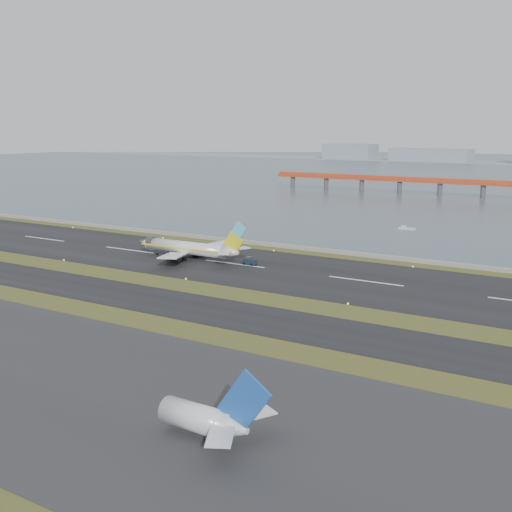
# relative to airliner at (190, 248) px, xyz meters

# --- Properties ---
(ground) EXTENTS (1000.00, 1000.00, 0.00)m
(ground) POSITION_rel_airliner_xyz_m (14.56, -28.18, -3.46)
(ground) COLOR #3E4C1B
(ground) RESTS_ON ground
(taxiway_strip) EXTENTS (1000.00, 18.00, 0.10)m
(taxiway_strip) POSITION_rel_airliner_xyz_m (14.56, -40.18, -3.41)
(taxiway_strip) COLOR black
(taxiway_strip) RESTS_ON ground
(runway_strip) EXTENTS (1000.00, 45.00, 0.10)m
(runway_strip) POSITION_rel_airliner_xyz_m (14.56, 1.82, -3.41)
(runway_strip) COLOR black
(runway_strip) RESTS_ON ground
(seawall) EXTENTS (1000.00, 2.50, 1.00)m
(seawall) POSITION_rel_airliner_xyz_m (14.56, 31.82, -2.96)
(seawall) COLOR gray
(seawall) RESTS_ON ground
(red_pier) EXTENTS (260.00, 5.00, 10.20)m
(red_pier) POSITION_rel_airliner_xyz_m (34.56, 221.82, 3.82)
(red_pier) COLOR #C44421
(red_pier) RESTS_ON ground
(airliner) EXTENTS (38.52, 32.89, 12.80)m
(airliner) POSITION_rel_airliner_xyz_m (0.00, 0.00, 0.00)
(airliner) COLOR white
(airliner) RESTS_ON ground
(pushback_tug) EXTENTS (3.78, 2.39, 2.34)m
(pushback_tug) POSITION_rel_airliner_xyz_m (19.09, 2.94, -2.32)
(pushback_tug) COLOR #132335
(pushback_tug) RESTS_ON ground
(second_airliner_tail) EXTENTS (15.87, 13.26, 9.86)m
(second_airliner_tail) POSITION_rel_airliner_xyz_m (70.34, -87.61, -0.57)
(second_airliner_tail) COLOR white
(second_airliner_tail) RESTS_ON ground
(workboat_near) EXTENTS (6.64, 2.68, 1.57)m
(workboat_near) POSITION_rel_airliner_xyz_m (35.98, 88.54, -2.96)
(workboat_near) COLOR silver
(workboat_near) RESTS_ON ground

